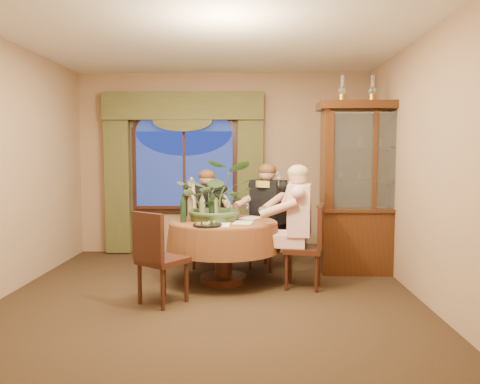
{
  "coord_description": "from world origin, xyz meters",
  "views": [
    {
      "loc": [
        0.45,
        -4.79,
        1.56
      ],
      "look_at": [
        0.31,
        0.78,
        1.1
      ],
      "focal_mm": 35.0,
      "sensor_mm": 36.0,
      "label": 1
    }
  ],
  "objects_px": {
    "oil_lamp_right": "(403,89)",
    "person_scarf": "(268,216)",
    "wine_bottle_1": "(183,208)",
    "chair_back_right": "(268,233)",
    "oil_lamp_left": "(342,89)",
    "oil_lamp_center": "(372,89)",
    "chair_back": "(202,231)",
    "china_cabinet": "(370,188)",
    "centerpiece_plant": "(218,169)",
    "person_back": "(207,218)",
    "dining_table": "(224,252)",
    "chair_front_left": "(163,258)",
    "wine_bottle_2": "(190,206)",
    "olive_bowl": "(224,219)",
    "wine_bottle_0": "(212,208)",
    "chair_right": "(303,247)",
    "wine_bottle_3": "(202,207)",
    "person_pink": "(299,226)"
  },
  "relations": [
    {
      "from": "oil_lamp_right",
      "to": "person_scarf",
      "type": "height_order",
      "value": "oil_lamp_right"
    },
    {
      "from": "wine_bottle_1",
      "to": "chair_back_right",
      "type": "bearing_deg",
      "value": 38.7
    },
    {
      "from": "oil_lamp_left",
      "to": "chair_back_right",
      "type": "height_order",
      "value": "oil_lamp_left"
    },
    {
      "from": "oil_lamp_center",
      "to": "oil_lamp_left",
      "type": "bearing_deg",
      "value": 180.0
    },
    {
      "from": "chair_back",
      "to": "wine_bottle_1",
      "type": "bearing_deg",
      "value": 60.48
    },
    {
      "from": "china_cabinet",
      "to": "chair_back_right",
      "type": "bearing_deg",
      "value": 172.53
    },
    {
      "from": "china_cabinet",
      "to": "centerpiece_plant",
      "type": "distance_m",
      "value": 2.02
    },
    {
      "from": "person_scarf",
      "to": "person_back",
      "type": "bearing_deg",
      "value": 31.91
    },
    {
      "from": "dining_table",
      "to": "oil_lamp_left",
      "type": "relative_size",
      "value": 4.05
    },
    {
      "from": "person_back",
      "to": "dining_table",
      "type": "bearing_deg",
      "value": 90.0
    },
    {
      "from": "dining_table",
      "to": "oil_lamp_right",
      "type": "xyz_separation_m",
      "value": [
        2.27,
        0.53,
        2.01
      ]
    },
    {
      "from": "chair_back",
      "to": "wine_bottle_1",
      "type": "distance_m",
      "value": 1.06
    },
    {
      "from": "chair_front_left",
      "to": "wine_bottle_2",
      "type": "distance_m",
      "value": 1.01
    },
    {
      "from": "china_cabinet",
      "to": "olive_bowl",
      "type": "distance_m",
      "value": 1.98
    },
    {
      "from": "dining_table",
      "to": "wine_bottle_0",
      "type": "xyz_separation_m",
      "value": [
        -0.13,
        -0.09,
        0.54
      ]
    },
    {
      "from": "dining_table",
      "to": "oil_lamp_center",
      "type": "relative_size",
      "value": 4.05
    },
    {
      "from": "dining_table",
      "to": "wine_bottle_1",
      "type": "distance_m",
      "value": 0.72
    },
    {
      "from": "oil_lamp_center",
      "to": "olive_bowl",
      "type": "relative_size",
      "value": 1.99
    },
    {
      "from": "wine_bottle_1",
      "to": "oil_lamp_left",
      "type": "bearing_deg",
      "value": 18.34
    },
    {
      "from": "person_back",
      "to": "wine_bottle_2",
      "type": "relative_size",
      "value": 4.09
    },
    {
      "from": "chair_back",
      "to": "centerpiece_plant",
      "type": "height_order",
      "value": "centerpiece_plant"
    },
    {
      "from": "chair_right",
      "to": "wine_bottle_3",
      "type": "relative_size",
      "value": 2.91
    },
    {
      "from": "china_cabinet",
      "to": "wine_bottle_0",
      "type": "height_order",
      "value": "china_cabinet"
    },
    {
      "from": "china_cabinet",
      "to": "centerpiece_plant",
      "type": "xyz_separation_m",
      "value": [
        -1.95,
        -0.42,
        0.26
      ]
    },
    {
      "from": "dining_table",
      "to": "chair_back_right",
      "type": "bearing_deg",
      "value": 51.39
    },
    {
      "from": "person_back",
      "to": "person_pink",
      "type": "bearing_deg",
      "value": 121.59
    },
    {
      "from": "dining_table",
      "to": "oil_lamp_center",
      "type": "height_order",
      "value": "oil_lamp_center"
    },
    {
      "from": "olive_bowl",
      "to": "oil_lamp_center",
      "type": "bearing_deg",
      "value": 17.24
    },
    {
      "from": "chair_front_left",
      "to": "wine_bottle_1",
      "type": "relative_size",
      "value": 2.91
    },
    {
      "from": "oil_lamp_right",
      "to": "chair_front_left",
      "type": "bearing_deg",
      "value": -154.78
    },
    {
      "from": "person_back",
      "to": "wine_bottle_1",
      "type": "relative_size",
      "value": 4.09
    },
    {
      "from": "person_pink",
      "to": "wine_bottle_3",
      "type": "relative_size",
      "value": 4.35
    },
    {
      "from": "oil_lamp_right",
      "to": "wine_bottle_0",
      "type": "relative_size",
      "value": 1.03
    },
    {
      "from": "oil_lamp_center",
      "to": "china_cabinet",
      "type": "bearing_deg",
      "value": 0.0
    },
    {
      "from": "dining_table",
      "to": "chair_front_left",
      "type": "height_order",
      "value": "chair_front_left"
    },
    {
      "from": "oil_lamp_center",
      "to": "chair_front_left",
      "type": "distance_m",
      "value": 3.39
    },
    {
      "from": "chair_back_right",
      "to": "wine_bottle_1",
      "type": "height_order",
      "value": "wine_bottle_1"
    },
    {
      "from": "wine_bottle_3",
      "to": "oil_lamp_left",
      "type": "bearing_deg",
      "value": 16.27
    },
    {
      "from": "oil_lamp_center",
      "to": "wine_bottle_1",
      "type": "relative_size",
      "value": 1.03
    },
    {
      "from": "dining_table",
      "to": "olive_bowl",
      "type": "height_order",
      "value": "olive_bowl"
    },
    {
      "from": "oil_lamp_left",
      "to": "chair_front_left",
      "type": "xyz_separation_m",
      "value": [
        -2.08,
        -1.34,
        -1.91
      ]
    },
    {
      "from": "oil_lamp_right",
      "to": "oil_lamp_center",
      "type": "bearing_deg",
      "value": 180.0
    },
    {
      "from": "chair_front_left",
      "to": "oil_lamp_right",
      "type": "bearing_deg",
      "value": 60.88
    },
    {
      "from": "dining_table",
      "to": "china_cabinet",
      "type": "relative_size",
      "value": 0.62
    },
    {
      "from": "chair_back",
      "to": "olive_bowl",
      "type": "xyz_separation_m",
      "value": [
        0.36,
        -0.89,
        0.3
      ]
    },
    {
      "from": "chair_front_left",
      "to": "wine_bottle_0",
      "type": "height_order",
      "value": "wine_bottle_0"
    },
    {
      "from": "oil_lamp_left",
      "to": "wine_bottle_1",
      "type": "height_order",
      "value": "oil_lamp_left"
    },
    {
      "from": "wine_bottle_2",
      "to": "china_cabinet",
      "type": "bearing_deg",
      "value": 10.92
    },
    {
      "from": "oil_lamp_left",
      "to": "centerpiece_plant",
      "type": "xyz_separation_m",
      "value": [
        -1.57,
        -0.42,
        -1.02
      ]
    },
    {
      "from": "dining_table",
      "to": "oil_lamp_right",
      "type": "relative_size",
      "value": 4.05
    }
  ]
}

